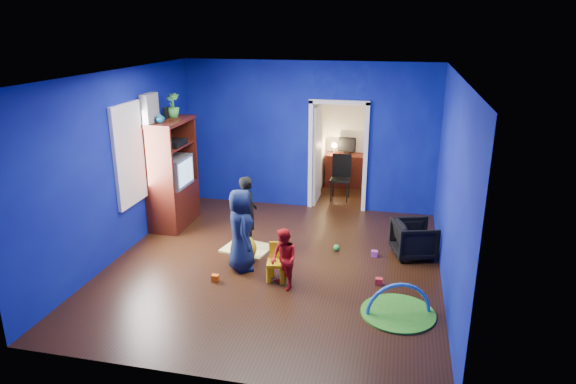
% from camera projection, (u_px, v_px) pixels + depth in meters
% --- Properties ---
extents(floor, '(5.00, 5.50, 0.01)m').
position_uv_depth(floor, '(274.00, 264.00, 7.96)').
color(floor, black).
rests_on(floor, ground).
extents(ceiling, '(5.00, 5.50, 0.01)m').
position_uv_depth(ceiling, '(273.00, 74.00, 7.05)').
color(ceiling, white).
rests_on(ceiling, wall_back).
extents(wall_back, '(5.00, 0.02, 2.90)m').
position_uv_depth(wall_back, '(308.00, 136.00, 10.05)').
color(wall_back, navy).
rests_on(wall_back, floor).
extents(wall_front, '(5.00, 0.02, 2.90)m').
position_uv_depth(wall_front, '(204.00, 253.00, 4.96)').
color(wall_front, navy).
rests_on(wall_front, floor).
extents(wall_left, '(0.02, 5.50, 2.90)m').
position_uv_depth(wall_left, '(119.00, 165.00, 8.03)').
color(wall_left, navy).
rests_on(wall_left, floor).
extents(wall_right, '(0.02, 5.50, 2.90)m').
position_uv_depth(wall_right, '(451.00, 186.00, 6.99)').
color(wall_right, navy).
rests_on(wall_right, floor).
extents(alcove, '(1.00, 1.75, 2.50)m').
position_uv_depth(alcove, '(343.00, 138.00, 10.80)').
color(alcove, silver).
rests_on(alcove, floor).
extents(armchair, '(0.79, 0.78, 0.58)m').
position_uv_depth(armchair, '(414.00, 239.00, 8.17)').
color(armchair, black).
rests_on(armchair, floor).
extents(child_black, '(0.45, 0.53, 1.23)m').
position_uv_depth(child_black, '(248.00, 212.00, 8.40)').
color(child_black, black).
rests_on(child_black, floor).
extents(child_navy, '(0.63, 0.73, 1.27)m').
position_uv_depth(child_navy, '(241.00, 230.00, 7.64)').
color(child_navy, '#0E1034').
rests_on(child_navy, floor).
extents(toddler_red, '(0.54, 0.54, 0.88)m').
position_uv_depth(toddler_red, '(284.00, 259.00, 7.13)').
color(toddler_red, '#AE121A').
rests_on(toddler_red, floor).
extents(vase, '(0.22, 0.22, 0.17)m').
position_uv_depth(vase, '(160.00, 118.00, 8.65)').
color(vase, '#0D566F').
rests_on(vase, tv_armoire).
extents(potted_plant, '(0.25, 0.25, 0.43)m').
position_uv_depth(potted_plant, '(172.00, 105.00, 9.09)').
color(potted_plant, green).
rests_on(potted_plant, tv_armoire).
extents(tv_armoire, '(0.58, 1.14, 1.96)m').
position_uv_depth(tv_armoire, '(172.00, 173.00, 9.26)').
color(tv_armoire, '#3B1909').
rests_on(tv_armoire, floor).
extents(crt_tv, '(0.46, 0.70, 0.54)m').
position_uv_depth(crt_tv, '(174.00, 171.00, 9.24)').
color(crt_tv, silver).
rests_on(crt_tv, tv_armoire).
extents(yellow_blanket, '(0.86, 0.74, 0.03)m').
position_uv_depth(yellow_blanket, '(247.00, 248.00, 8.50)').
color(yellow_blanket, '#F2E07A').
rests_on(yellow_blanket, floor).
extents(hopper_ball, '(0.42, 0.42, 0.42)m').
position_uv_depth(hopper_ball, '(243.00, 249.00, 8.02)').
color(hopper_ball, yellow).
rests_on(hopper_ball, floor).
extents(kid_chair, '(0.32, 0.32, 0.50)m').
position_uv_depth(kid_chair, '(277.00, 264.00, 7.41)').
color(kid_chair, yellow).
rests_on(kid_chair, floor).
extents(play_mat, '(0.96, 0.96, 0.03)m').
position_uv_depth(play_mat, '(398.00, 313.00, 6.61)').
color(play_mat, green).
rests_on(play_mat, floor).
extents(toy_arch, '(0.83, 0.30, 0.85)m').
position_uv_depth(toy_arch, '(398.00, 312.00, 6.61)').
color(toy_arch, '#3F8CD8').
rests_on(toy_arch, floor).
extents(window_left, '(0.03, 0.95, 1.55)m').
position_uv_depth(window_left, '(130.00, 154.00, 8.31)').
color(window_left, white).
rests_on(window_left, wall_left).
extents(curtain, '(0.14, 0.42, 2.40)m').
position_uv_depth(curtain, '(154.00, 163.00, 8.89)').
color(curtain, slate).
rests_on(curtain, floor).
extents(doorway, '(1.16, 0.10, 2.10)m').
position_uv_depth(doorway, '(338.00, 158.00, 10.05)').
color(doorway, white).
rests_on(doorway, floor).
extents(study_desk, '(0.88, 0.44, 0.75)m').
position_uv_depth(study_desk, '(345.00, 170.00, 11.66)').
color(study_desk, '#3D140A').
rests_on(study_desk, floor).
extents(desk_monitor, '(0.40, 0.05, 0.32)m').
position_uv_depth(desk_monitor, '(347.00, 144.00, 11.59)').
color(desk_monitor, black).
rests_on(desk_monitor, study_desk).
extents(desk_lamp, '(0.14, 0.14, 0.14)m').
position_uv_depth(desk_lamp, '(334.00, 145.00, 11.60)').
color(desk_lamp, '#FFD88C').
rests_on(desk_lamp, study_desk).
extents(folding_chair, '(0.40, 0.40, 0.92)m').
position_uv_depth(folding_chair, '(340.00, 179.00, 10.75)').
color(folding_chair, black).
rests_on(folding_chair, floor).
extents(book_shelf, '(0.88, 0.24, 0.04)m').
position_uv_depth(book_shelf, '(349.00, 97.00, 11.25)').
color(book_shelf, white).
rests_on(book_shelf, study_desk).
extents(toy_0, '(0.10, 0.08, 0.10)m').
position_uv_depth(toy_0, '(379.00, 281.00, 7.33)').
color(toy_0, red).
rests_on(toy_0, floor).
extents(toy_1, '(0.11, 0.11, 0.11)m').
position_uv_depth(toy_1, '(400.00, 240.00, 8.72)').
color(toy_1, '#289DE4').
rests_on(toy_1, floor).
extents(toy_2, '(0.10, 0.08, 0.10)m').
position_uv_depth(toy_2, '(215.00, 278.00, 7.43)').
color(toy_2, '#FE610D').
rests_on(toy_2, floor).
extents(toy_3, '(0.11, 0.11, 0.11)m').
position_uv_depth(toy_3, '(336.00, 248.00, 8.43)').
color(toy_3, green).
rests_on(toy_3, floor).
extents(toy_4, '(0.10, 0.08, 0.10)m').
position_uv_depth(toy_4, '(374.00, 254.00, 8.22)').
color(toy_4, '#BA47BE').
rests_on(toy_4, floor).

